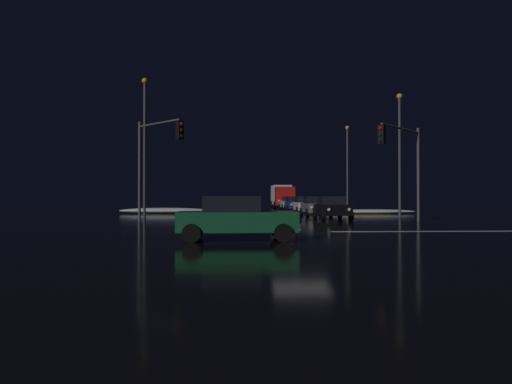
{
  "coord_description": "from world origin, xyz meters",
  "views": [
    {
      "loc": [
        -2.95,
        -19.95,
        1.55
      ],
      "look_at": [
        -1.43,
        12.07,
        1.87
      ],
      "focal_mm": 32.08,
      "sensor_mm": 36.0,
      "label": 1
    }
  ],
  "objects_px": {
    "sedan_white": "(305,205)",
    "sedan_blue": "(295,204)",
    "streetlamp_right_far": "(347,162)",
    "streetlamp_left_near": "(145,138)",
    "streetlamp_right_near": "(400,146)",
    "box_truck": "(282,195)",
    "sedan_silver": "(289,203)",
    "sedan_gray": "(315,206)",
    "traffic_signal_ne": "(403,153)",
    "sedan_black": "(332,208)",
    "traffic_signal_nw": "(156,151)",
    "sedan_green_crossing": "(236,218)"
  },
  "relations": [
    {
      "from": "sedan_white",
      "to": "sedan_blue",
      "type": "relative_size",
      "value": 1.0
    },
    {
      "from": "streetlamp_right_far",
      "to": "streetlamp_left_near",
      "type": "height_order",
      "value": "streetlamp_left_near"
    },
    {
      "from": "streetlamp_right_near",
      "to": "box_truck",
      "type": "bearing_deg",
      "value": 103.02
    },
    {
      "from": "sedan_silver",
      "to": "streetlamp_left_near",
      "type": "distance_m",
      "value": 24.26
    },
    {
      "from": "sedan_gray",
      "to": "sedan_blue",
      "type": "bearing_deg",
      "value": 89.95
    },
    {
      "from": "box_truck",
      "to": "streetlamp_right_far",
      "type": "relative_size",
      "value": 0.88
    },
    {
      "from": "sedan_blue",
      "to": "traffic_signal_ne",
      "type": "bearing_deg",
      "value": -79.77
    },
    {
      "from": "sedan_black",
      "to": "traffic_signal_nw",
      "type": "relative_size",
      "value": 0.7
    },
    {
      "from": "streetlamp_left_near",
      "to": "traffic_signal_ne",
      "type": "bearing_deg",
      "value": -21.8
    },
    {
      "from": "sedan_blue",
      "to": "streetlamp_right_near",
      "type": "bearing_deg",
      "value": -67.1
    },
    {
      "from": "sedan_green_crossing",
      "to": "sedan_black",
      "type": "bearing_deg",
      "value": 65.59
    },
    {
      "from": "sedan_silver",
      "to": "streetlamp_left_near",
      "type": "bearing_deg",
      "value": -123.4
    },
    {
      "from": "sedan_blue",
      "to": "streetlamp_right_near",
      "type": "height_order",
      "value": "streetlamp_right_near"
    },
    {
      "from": "sedan_silver",
      "to": "traffic_signal_ne",
      "type": "distance_m",
      "value": 27.05
    },
    {
      "from": "sedan_gray",
      "to": "sedan_blue",
      "type": "distance_m",
      "value": 12.34
    },
    {
      "from": "traffic_signal_nw",
      "to": "streetlamp_left_near",
      "type": "bearing_deg",
      "value": 106.62
    },
    {
      "from": "sedan_black",
      "to": "sedan_gray",
      "type": "relative_size",
      "value": 1.0
    },
    {
      "from": "sedan_white",
      "to": "traffic_signal_nw",
      "type": "relative_size",
      "value": 0.7
    },
    {
      "from": "traffic_signal_nw",
      "to": "streetlamp_left_near",
      "type": "distance_m",
      "value": 6.88
    },
    {
      "from": "traffic_signal_ne",
      "to": "traffic_signal_nw",
      "type": "height_order",
      "value": "traffic_signal_nw"
    },
    {
      "from": "sedan_black",
      "to": "sedan_silver",
      "type": "distance_m",
      "value": 23.04
    },
    {
      "from": "traffic_signal_nw",
      "to": "streetlamp_left_near",
      "type": "xyz_separation_m",
      "value": [
        -1.91,
        6.41,
        1.58
      ]
    },
    {
      "from": "sedan_silver",
      "to": "traffic_signal_nw",
      "type": "height_order",
      "value": "traffic_signal_nw"
    },
    {
      "from": "sedan_green_crossing",
      "to": "streetlamp_left_near",
      "type": "relative_size",
      "value": 0.42
    },
    {
      "from": "sedan_gray",
      "to": "sedan_silver",
      "type": "relative_size",
      "value": 1.0
    },
    {
      "from": "sedan_white",
      "to": "sedan_silver",
      "type": "bearing_deg",
      "value": 90.35
    },
    {
      "from": "streetlamp_left_near",
      "to": "streetlamp_right_far",
      "type": "bearing_deg",
      "value": 39.89
    },
    {
      "from": "sedan_black",
      "to": "traffic_signal_nw",
      "type": "bearing_deg",
      "value": -164.34
    },
    {
      "from": "sedan_blue",
      "to": "traffic_signal_nw",
      "type": "xyz_separation_m",
      "value": [
        -11.16,
        -20.77,
        3.49
      ]
    },
    {
      "from": "box_truck",
      "to": "sedan_blue",
      "type": "bearing_deg",
      "value": -89.57
    },
    {
      "from": "sedan_gray",
      "to": "streetlamp_left_near",
      "type": "xyz_separation_m",
      "value": [
        -13.07,
        -2.02,
        5.07
      ]
    },
    {
      "from": "sedan_silver",
      "to": "box_truck",
      "type": "height_order",
      "value": "box_truck"
    },
    {
      "from": "sedan_blue",
      "to": "streetlamp_left_near",
      "type": "distance_m",
      "value": 20.07
    },
    {
      "from": "traffic_signal_nw",
      "to": "streetlamp_right_far",
      "type": "xyz_separation_m",
      "value": [
        17.23,
        22.41,
        1.11
      ]
    },
    {
      "from": "traffic_signal_ne",
      "to": "streetlamp_right_near",
      "type": "distance_m",
      "value": 7.22
    },
    {
      "from": "streetlamp_right_near",
      "to": "streetlamp_left_near",
      "type": "bearing_deg",
      "value": 180.0
    },
    {
      "from": "sedan_blue",
      "to": "streetlamp_left_near",
      "type": "relative_size",
      "value": 0.42
    },
    {
      "from": "sedan_white",
      "to": "streetlamp_right_far",
      "type": "bearing_deg",
      "value": 53.43
    },
    {
      "from": "sedan_white",
      "to": "sedan_green_crossing",
      "type": "bearing_deg",
      "value": -104.12
    },
    {
      "from": "box_truck",
      "to": "sedan_green_crossing",
      "type": "relative_size",
      "value": 1.91
    },
    {
      "from": "streetlamp_right_far",
      "to": "streetlamp_right_near",
      "type": "bearing_deg",
      "value": -90.0
    },
    {
      "from": "sedan_green_crossing",
      "to": "streetlamp_right_far",
      "type": "distance_m",
      "value": 36.22
    },
    {
      "from": "sedan_black",
      "to": "sedan_green_crossing",
      "type": "xyz_separation_m",
      "value": [
        -6.57,
        -14.47,
        0.0
      ]
    },
    {
      "from": "sedan_green_crossing",
      "to": "traffic_signal_nw",
      "type": "height_order",
      "value": "traffic_signal_nw"
    },
    {
      "from": "sedan_black",
      "to": "sedan_silver",
      "type": "xyz_separation_m",
      "value": [
        -0.2,
        23.04,
        0.0
      ]
    },
    {
      "from": "sedan_blue",
      "to": "sedan_silver",
      "type": "relative_size",
      "value": 1.0
    },
    {
      "from": "box_truck",
      "to": "streetlamp_left_near",
      "type": "xyz_separation_m",
      "value": [
        -12.98,
        -26.64,
        4.16
      ]
    },
    {
      "from": "sedan_gray",
      "to": "box_truck",
      "type": "distance_m",
      "value": 24.63
    },
    {
      "from": "box_truck",
      "to": "traffic_signal_nw",
      "type": "distance_m",
      "value": 34.95
    },
    {
      "from": "streetlamp_right_far",
      "to": "sedan_blue",
      "type": "bearing_deg",
      "value": -164.84
    }
  ]
}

